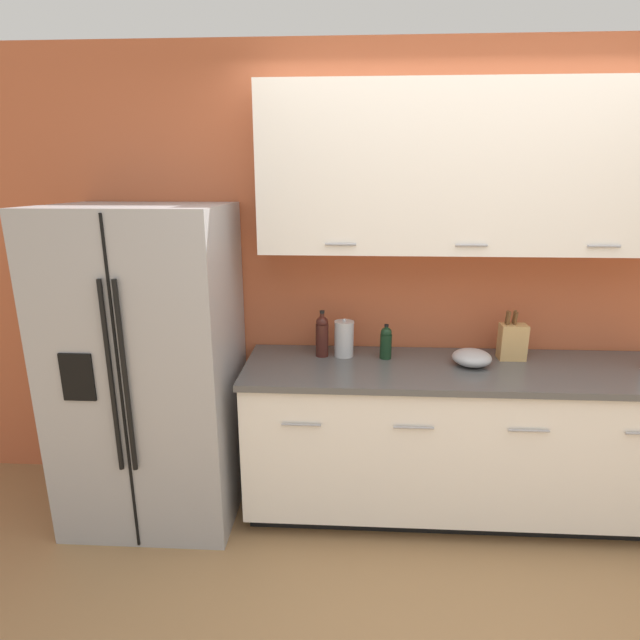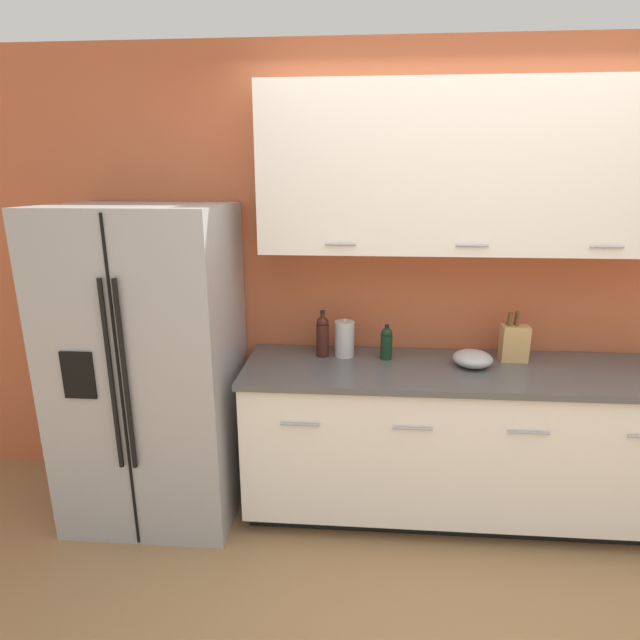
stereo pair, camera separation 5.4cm
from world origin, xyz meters
The scene contains 8 objects.
wall_back centered at (0.00, 1.29, 1.50)m, with size 10.00×0.39×2.60m.
counter_unit centered at (0.00, 1.01, 0.46)m, with size 2.36×0.64×0.90m.
refrigerator centered at (-1.70, 0.95, 0.88)m, with size 0.91×0.76×1.75m.
knife_block centered at (0.31, 1.14, 1.00)m, with size 0.15×0.09×0.28m.
wine_bottle centered at (-0.76, 1.13, 1.02)m, with size 0.07×0.07×0.27m.
oil_bottle centered at (-0.40, 1.11, 0.99)m, with size 0.07×0.07×0.20m.
steel_canister centered at (-0.64, 1.14, 1.00)m, with size 0.11×0.11×0.22m.
mixing_bowl centered at (0.06, 1.02, 0.94)m, with size 0.21×0.21×0.09m.
Camera 1 is at (-0.63, -1.58, 1.87)m, focal length 28.00 mm.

